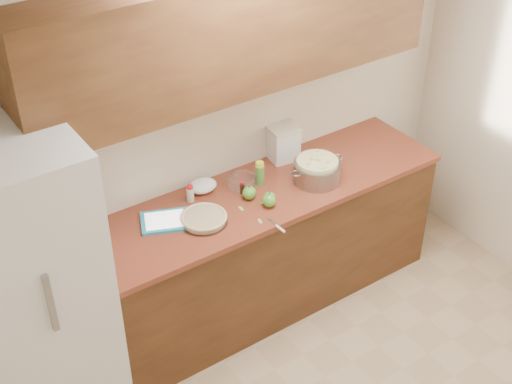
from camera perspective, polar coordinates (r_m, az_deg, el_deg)
room_shell at (r=3.36m, az=14.05°, el=-7.05°), size 3.60×3.60×3.60m
counter_run at (r=4.73m, az=-0.27°, el=-4.83°), size 2.64×0.68×0.92m
upper_cabinets at (r=4.06m, az=-1.59°, el=12.70°), size 2.60×0.34×0.70m
fridge at (r=3.99m, az=-17.52°, el=-7.54°), size 0.70×0.70×1.80m
pie at (r=4.23m, az=-4.20°, el=-2.13°), size 0.29×0.29×0.05m
colander at (r=4.57m, az=4.89°, el=1.73°), size 0.41×0.31×0.15m
flour_canister at (r=4.76m, az=2.13°, el=4.03°), size 0.22×0.22×0.24m
tablet at (r=4.26m, az=-7.28°, el=-2.31°), size 0.35×0.31×0.02m
paring_knife at (r=4.18m, az=1.87°, el=-2.87°), size 0.03×0.17×0.02m
lemon_bottle at (r=4.52m, az=0.30°, el=1.49°), size 0.06×0.06×0.16m
cinnamon_shaker at (r=4.39m, az=-5.28°, el=-0.14°), size 0.05×0.05×0.11m
vanilla_bottle at (r=4.45m, az=-1.11°, el=0.35°), size 0.03×0.03×0.09m
mixing_bowl at (r=4.52m, az=-1.18°, el=0.86°), size 0.19×0.19×0.07m
paper_towel at (r=4.49m, az=-4.27°, el=0.50°), size 0.19×0.16×0.07m
apple_left at (r=4.40m, az=-0.56°, el=-0.09°), size 0.08×0.08×0.10m
apple_center at (r=4.41m, az=-0.51°, el=-0.03°), size 0.08×0.08×0.09m
apple_front at (r=4.34m, az=1.05°, el=-0.69°), size 0.09×0.09×0.10m
apple_extra at (r=4.36m, az=1.09°, el=-0.49°), size 0.08×0.08×0.09m
peel_a at (r=4.34m, az=-1.20°, el=-1.34°), size 0.02×0.05×0.00m
peel_b at (r=4.24m, az=0.33°, el=-2.36°), size 0.03×0.05×0.00m
peel_c at (r=4.38m, az=0.64°, el=-0.93°), size 0.03×0.04×0.00m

